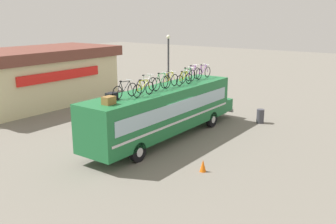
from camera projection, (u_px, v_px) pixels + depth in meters
The scene contains 17 objects.
ground_plane at pixel (163, 139), 21.56m from camera, with size 120.00×120.00×0.00m, color slate.
bus at pixel (165, 110), 21.25m from camera, with size 12.46×2.42×3.01m.
luggage_bag_1 at pixel (109, 100), 17.00m from camera, with size 0.56×0.43×0.37m, color olive.
luggage_bag_2 at pixel (112, 96), 17.92m from camera, with size 0.52×0.41×0.36m, color black.
rooftop_bicycle_1 at pixel (125, 90), 18.29m from camera, with size 1.76×0.44×0.91m.
rooftop_bicycle_2 at pixel (143, 89), 18.77m from camera, with size 1.66×0.44×0.89m.
rooftop_bicycle_3 at pixel (147, 85), 19.74m from camera, with size 1.73×0.44×0.97m.
rooftop_bicycle_4 at pixel (162, 82), 20.37m from camera, with size 1.70×0.44×0.98m.
rooftop_bicycle_5 at pixel (170, 80), 21.11m from camera, with size 1.67×0.44×0.92m.
rooftop_bicycle_6 at pixel (184, 79), 21.77m from camera, with size 1.62×0.44×0.86m.
rooftop_bicycle_7 at pixel (187, 76), 22.66m from camera, with size 1.75×0.44×0.95m.
rooftop_bicycle_8 at pixel (193, 73), 23.55m from camera, with size 1.70×0.44×0.97m.
rooftop_bicycle_9 at pixel (203, 72), 24.07m from camera, with size 1.80×0.44×0.94m.
roadside_building at pixel (36, 76), 29.73m from camera, with size 13.29×6.68×4.45m.
trash_bin at pixel (260, 116), 24.69m from camera, with size 0.49×0.49×0.94m, color #3F3F47.
traffic_cone at pixel (203, 166), 16.99m from camera, with size 0.30×0.30×0.58m, color orange.
street_lamp at pixel (168, 65), 28.66m from camera, with size 0.30×0.30×5.57m.
Camera 1 is at (-16.38, -12.27, 6.96)m, focal length 39.50 mm.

